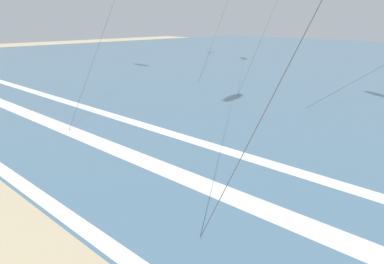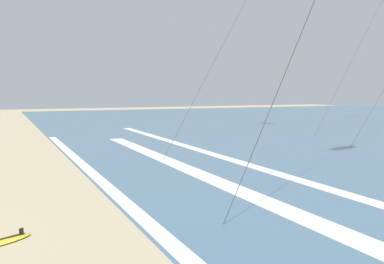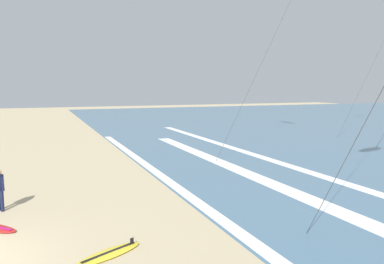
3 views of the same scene
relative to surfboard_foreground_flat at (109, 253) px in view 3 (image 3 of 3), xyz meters
The scene contains 4 objects.
wave_foam_shoreline 4.18m from the surfboard_foreground_flat, 90.67° to the left, with size 50.58×0.54×0.01m, color white.
wave_foam_mid_break 8.72m from the surfboard_foreground_flat, 84.22° to the left, with size 46.03×1.02×0.01m, color white.
wave_foam_outer_break 12.21m from the surfboard_foreground_flat, 100.32° to the left, with size 57.65×0.75×0.01m, color white.
surfboard_foreground_flat is the anchor object (origin of this frame).
Camera 3 is at (11.00, 2.13, 4.70)m, focal length 35.12 mm.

